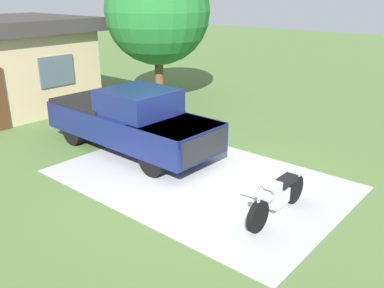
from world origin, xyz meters
The scene contains 5 objects.
ground_plane centered at (0.00, 0.00, 0.00)m, with size 80.00×80.00×0.00m, color #506F37.
driveway_pad centered at (0.00, 0.00, 0.00)m, with size 4.77×7.10×0.01m, color #AEAEAE.
motorcycle centered at (-0.34, -2.41, 0.47)m, with size 2.21×0.70×1.09m.
pickup_truck centered at (0.27, 2.84, 0.95)m, with size 2.07×5.65×1.90m.
shade_tree centered at (4.88, 6.16, 3.69)m, with size 4.22×4.22×5.81m.
Camera 1 is at (-7.31, -6.02, 4.48)m, focal length 38.61 mm.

